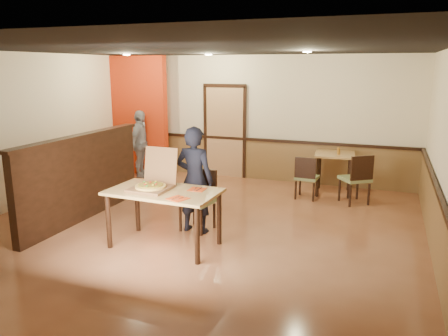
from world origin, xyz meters
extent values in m
plane|color=#B36C45|center=(0.00, 0.00, 0.00)|extent=(7.00, 7.00, 0.00)
plane|color=black|center=(0.00, 0.00, 2.80)|extent=(7.00, 7.00, 0.00)
plane|color=beige|center=(0.00, 3.50, 1.40)|extent=(7.00, 0.00, 7.00)
plane|color=beige|center=(-3.50, 0.00, 1.40)|extent=(0.00, 7.00, 7.00)
plane|color=beige|center=(3.50, 0.00, 1.40)|extent=(0.00, 7.00, 7.00)
cube|color=brown|center=(0.00, 3.47, 0.45)|extent=(7.00, 0.04, 0.90)
cube|color=black|center=(0.00, 3.45, 0.92)|extent=(7.00, 0.06, 0.06)
cube|color=brown|center=(3.47, 0.00, 0.45)|extent=(0.04, 7.00, 0.90)
cube|color=black|center=(3.45, 0.00, 0.92)|extent=(0.06, 7.00, 0.06)
cube|color=tan|center=(-0.80, 3.46, 1.05)|extent=(0.90, 0.06, 2.10)
cube|color=black|center=(-2.00, -0.20, 0.70)|extent=(0.14, 3.00, 1.40)
cube|color=black|center=(-2.00, -0.20, 1.42)|extent=(0.20, 3.10, 0.05)
cube|color=#BB2C0D|center=(-2.90, 3.00, 1.40)|extent=(1.60, 0.20, 2.78)
cylinder|color=#FFDAB2|center=(-2.30, 1.80, 2.78)|extent=(0.14, 0.14, 0.02)
cylinder|color=#FFDAB2|center=(-0.80, 2.50, 2.78)|extent=(0.14, 0.14, 0.02)
cylinder|color=#FFDAB2|center=(1.40, 1.50, 2.78)|extent=(0.14, 0.14, 0.02)
cube|color=#B4884C|center=(-0.14, -0.77, 0.81)|extent=(1.58, 0.94, 0.04)
cylinder|color=black|center=(-0.85, -1.11, 0.40)|extent=(0.07, 0.07, 0.79)
cylinder|color=black|center=(-0.83, -0.38, 0.40)|extent=(0.07, 0.07, 0.79)
cylinder|color=black|center=(0.55, -1.16, 0.40)|extent=(0.07, 0.07, 0.79)
cylinder|color=black|center=(0.57, -0.43, 0.40)|extent=(0.07, 0.07, 0.79)
cube|color=olive|center=(0.04, -0.01, 0.47)|extent=(0.54, 0.54, 0.06)
cube|color=black|center=(0.07, 0.21, 0.73)|extent=(0.45, 0.12, 0.45)
cylinder|color=black|center=(-0.19, -0.16, 0.20)|extent=(0.04, 0.04, 0.41)
cylinder|color=black|center=(-0.12, 0.22, 0.20)|extent=(0.04, 0.04, 0.41)
cylinder|color=black|center=(0.19, -0.23, 0.20)|extent=(0.04, 0.04, 0.41)
cylinder|color=black|center=(0.26, 0.15, 0.20)|extent=(0.04, 0.04, 0.41)
cube|color=olive|center=(1.35, 2.32, 0.42)|extent=(0.44, 0.44, 0.06)
cube|color=black|center=(1.34, 2.13, 0.65)|extent=(0.40, 0.06, 0.40)
cylinder|color=black|center=(1.53, 2.49, 0.18)|extent=(0.04, 0.04, 0.37)
cylinder|color=black|center=(1.52, 2.14, 0.18)|extent=(0.04, 0.04, 0.37)
cylinder|color=black|center=(1.18, 2.51, 0.18)|extent=(0.04, 0.04, 0.37)
cylinder|color=black|center=(1.17, 2.16, 0.18)|extent=(0.04, 0.04, 0.37)
cube|color=olive|center=(2.25, 2.32, 0.47)|extent=(0.66, 0.66, 0.06)
cube|color=black|center=(2.38, 2.15, 0.73)|extent=(0.39, 0.30, 0.45)
cylinder|color=black|center=(2.29, 2.60, 0.21)|extent=(0.05, 0.05, 0.41)
cylinder|color=black|center=(2.52, 2.28, 0.21)|extent=(0.05, 0.05, 0.41)
cylinder|color=black|center=(1.98, 2.37, 0.21)|extent=(0.05, 0.05, 0.41)
cylinder|color=black|center=(2.21, 2.05, 0.21)|extent=(0.05, 0.05, 0.41)
cube|color=#B4884C|center=(1.80, 2.87, 0.81)|extent=(0.85, 0.85, 0.04)
cylinder|color=black|center=(1.52, 2.54, 0.40)|extent=(0.07, 0.07, 0.79)
cylinder|color=black|center=(1.46, 3.15, 0.40)|extent=(0.07, 0.07, 0.79)
cylinder|color=black|center=(2.14, 2.60, 0.40)|extent=(0.07, 0.07, 0.79)
cylinder|color=black|center=(2.08, 3.21, 0.40)|extent=(0.07, 0.07, 0.79)
imported|color=black|center=(0.03, -0.08, 0.83)|extent=(0.62, 0.41, 1.67)
imported|color=gray|center=(-2.63, 2.70, 0.78)|extent=(0.54, 0.97, 1.56)
cube|color=brown|center=(-0.32, -0.81, 0.85)|extent=(0.53, 0.53, 0.04)
cube|color=brown|center=(-0.32, -0.51, 1.13)|extent=(0.53, 0.10, 0.52)
cylinder|color=gold|center=(-0.32, -0.81, 0.89)|extent=(0.53, 0.53, 0.03)
cube|color=red|center=(0.23, -1.06, 0.84)|extent=(0.31, 0.31, 0.01)
cylinder|color=silver|center=(0.20, -1.06, 0.84)|extent=(0.08, 0.20, 0.01)
cube|color=silver|center=(0.26, -1.06, 0.84)|extent=(0.09, 0.21, 0.00)
cube|color=red|center=(0.29, -0.56, 0.84)|extent=(0.24, 0.24, 0.01)
cylinder|color=silver|center=(0.26, -0.56, 0.84)|extent=(0.02, 0.20, 0.01)
cube|color=silver|center=(0.32, -0.56, 0.84)|extent=(0.03, 0.21, 0.00)
cylinder|color=#9D621C|center=(1.87, 2.79, 0.90)|extent=(0.06, 0.06, 0.14)
camera|label=1|loc=(2.76, -6.01, 2.53)|focal=35.00mm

